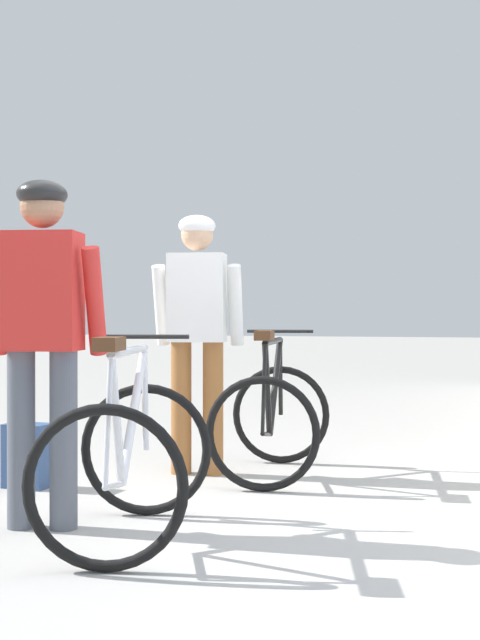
% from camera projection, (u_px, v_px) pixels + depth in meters
% --- Properties ---
extents(ground_plane, '(80.00, 80.00, 0.00)m').
position_uv_depth(ground_plane, '(233.00, 516.00, 4.55)').
color(ground_plane, '#A09E99').
extents(cyclist_near_in_white, '(0.65, 0.38, 1.76)m').
position_uv_depth(cyclist_near_in_white, '(197.00, 319.00, 5.76)').
color(cyclist_near_in_white, '#935B2D').
rests_on(cyclist_near_in_white, ground).
extents(cyclist_far_in_red, '(0.65, 0.39, 1.76)m').
position_uv_depth(cyclist_far_in_red, '(42.00, 320.00, 4.28)').
color(cyclist_far_in_red, '#4C515B').
rests_on(cyclist_far_in_red, ground).
extents(bicycle_near_black, '(0.86, 1.16, 0.99)m').
position_uv_depth(bicycle_near_black, '(272.00, 416.00, 5.67)').
color(bicycle_near_black, black).
rests_on(bicycle_near_black, ground).
extents(bicycle_far_silver, '(0.95, 1.21, 0.99)m').
position_uv_depth(bicycle_far_silver, '(128.00, 457.00, 4.05)').
color(bicycle_far_silver, black).
rests_on(bicycle_far_silver, ground).
extents(backpack_on_platform, '(0.29, 0.19, 0.40)m').
position_uv_depth(backpack_on_platform, '(28.00, 455.00, 5.31)').
color(backpack_on_platform, navy).
rests_on(backpack_on_platform, ground).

